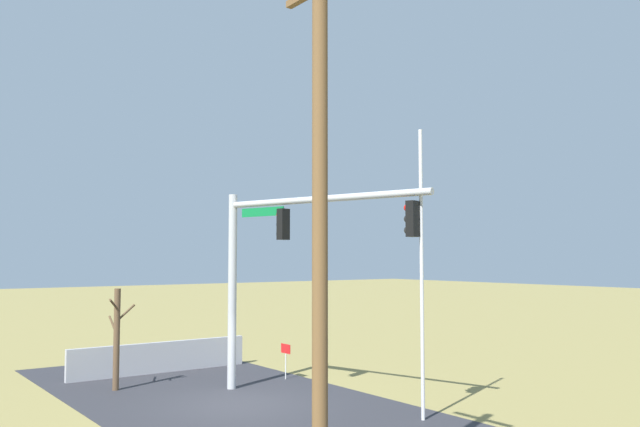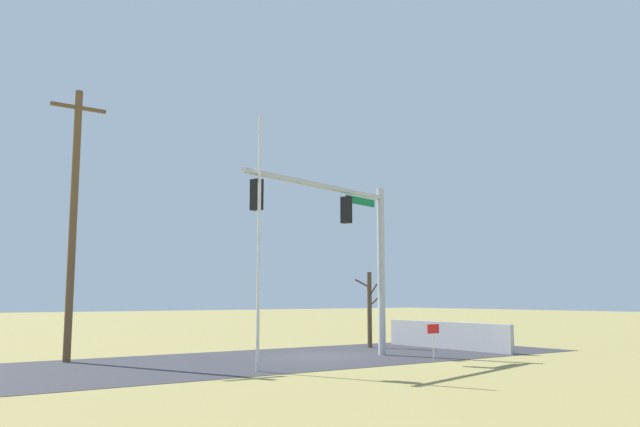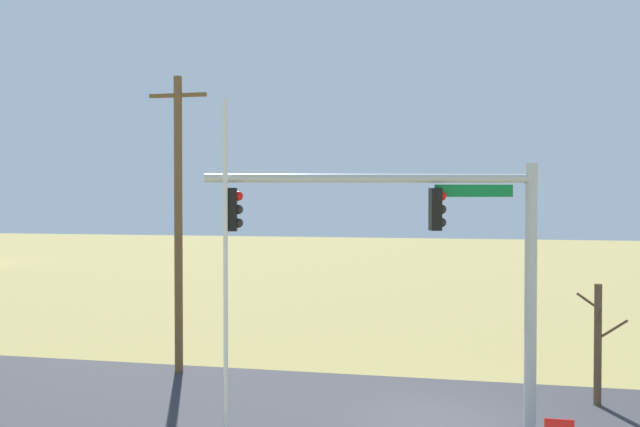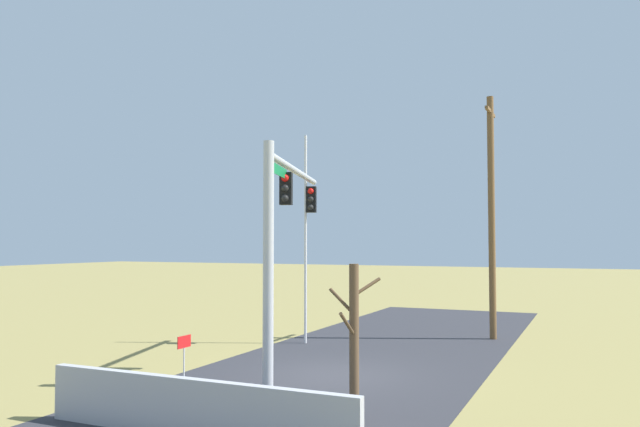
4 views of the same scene
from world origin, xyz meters
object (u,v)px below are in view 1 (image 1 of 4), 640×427
signal_mast (279,250)px  open_sign (286,353)px  utility_pole (320,221)px  flagpole (422,273)px  bare_tree (117,337)px

signal_mast → open_sign: signal_mast is taller
signal_mast → utility_pole: size_ratio=0.78×
flagpole → bare_tree: 10.26m
utility_pole → bare_tree: (12.39, -0.98, -3.17)m
signal_mast → utility_pole: utility_pole is taller
signal_mast → bare_tree: bearing=42.6°
signal_mast → flagpole: flagpole is taller
flagpole → open_sign: flagpole is taller
flagpole → bare_tree: flagpole is taller
utility_pole → open_sign: (10.76, -6.42, -3.95)m
flagpole → utility_pole: utility_pole is taller
signal_mast → utility_pole: (-8.41, 4.63, 0.39)m
flagpole → bare_tree: size_ratio=2.37×
flagpole → utility_pole: 7.30m
bare_tree → open_sign: (-1.63, -5.45, -0.78)m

